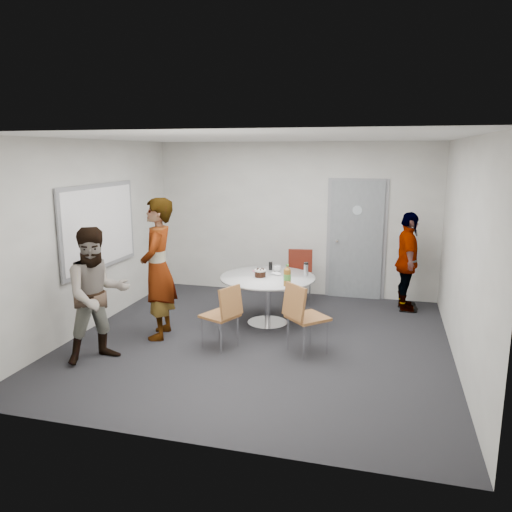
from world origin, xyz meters
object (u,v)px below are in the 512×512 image
(chair_near_left, at_px, (225,311))
(chair_far, at_px, (300,270))
(whiteboard, at_px, (100,227))
(table, at_px, (269,283))
(person_main, at_px, (158,269))
(person_right, at_px, (407,262))
(door, at_px, (356,240))
(chair_near_right, at_px, (302,312))
(person_left, at_px, (97,295))

(chair_near_left, xyz_separation_m, chair_far, (0.57, 2.33, 0.03))
(whiteboard, bearing_deg, table, 12.18)
(table, bearing_deg, chair_near_left, -106.73)
(chair_far, distance_m, person_main, 2.68)
(chair_far, xyz_separation_m, person_right, (1.74, -0.02, 0.25))
(door, height_order, person_main, door)
(door, bearing_deg, chair_near_right, -99.64)
(table, distance_m, chair_far, 1.27)
(chair_near_left, height_order, person_left, person_left)
(chair_near_left, bearing_deg, person_right, -21.46)
(person_main, distance_m, person_left, 1.00)
(chair_far, xyz_separation_m, person_left, (-1.95, -3.04, 0.28))
(chair_near_left, xyz_separation_m, person_main, (-1.02, 0.21, 0.45))
(chair_near_left, bearing_deg, person_left, 141.02)
(door, bearing_deg, whiteboard, -147.34)
(person_left, bearing_deg, person_right, -9.13)
(person_left, distance_m, person_right, 4.77)
(chair_near_left, bearing_deg, person_main, 102.09)
(person_main, bearing_deg, whiteboard, -120.53)
(person_main, xyz_separation_m, person_right, (3.33, 2.10, -0.16))
(table, height_order, person_main, person_main)
(door, distance_m, whiteboard, 4.25)
(door, relative_size, person_main, 1.10)
(whiteboard, distance_m, chair_far, 3.33)
(chair_near_left, height_order, person_main, person_main)
(chair_near_left, height_order, person_right, person_right)
(table, relative_size, person_left, 0.84)
(person_left, bearing_deg, chair_far, 8.82)
(person_main, bearing_deg, chair_near_right, 74.13)
(whiteboard, xyz_separation_m, person_main, (1.08, -0.35, -0.48))
(door, xyz_separation_m, chair_near_right, (-0.47, -2.76, -0.46))
(door, xyz_separation_m, chair_near_left, (-1.46, -2.84, -0.51))
(whiteboard, bearing_deg, chair_far, 33.44)
(chair_near_left, xyz_separation_m, person_left, (-1.38, -0.72, 0.31))
(whiteboard, height_order, person_left, whiteboard)
(door, height_order, chair_near_left, door)
(table, bearing_deg, door, 57.19)
(person_left, bearing_deg, chair_near_left, -21.03)
(door, xyz_separation_m, person_main, (-2.48, -2.64, -0.06))
(chair_far, bearing_deg, person_main, 44.64)
(whiteboard, relative_size, chair_far, 2.11)
(person_main, relative_size, person_right, 1.21)
(chair_far, distance_m, person_right, 1.75)
(whiteboard, xyz_separation_m, person_right, (4.41, 1.75, -0.65))
(door, height_order, table, door)
(table, relative_size, chair_near_right, 1.51)
(person_right, bearing_deg, person_left, 124.32)
(whiteboard, bearing_deg, person_main, -18.13)
(door, bearing_deg, chair_far, -149.77)
(door, bearing_deg, person_left, -128.55)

